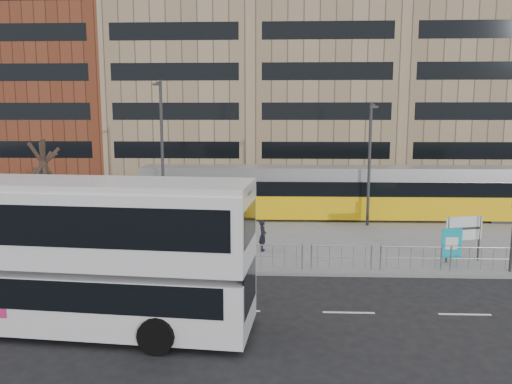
{
  "coord_description": "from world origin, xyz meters",
  "views": [
    {
      "loc": [
        -0.55,
        -20.68,
        6.81
      ],
      "look_at": [
        -1.65,
        6.0,
        2.71
      ],
      "focal_mm": 35.0,
      "sensor_mm": 36.0,
      "label": 1
    }
  ],
  "objects_px": {
    "station_sign": "(464,230)",
    "lamp_post_east": "(370,159)",
    "double_decker_bus": "(62,249)",
    "bare_tree": "(42,136)",
    "tram": "(364,193)",
    "lamp_post_west": "(162,148)",
    "pedestrian": "(263,235)",
    "ad_panel": "(451,244)",
    "traffic_light_west": "(243,219)"
  },
  "relations": [
    {
      "from": "station_sign",
      "to": "lamp_post_east",
      "type": "distance_m",
      "value": 8.47
    },
    {
      "from": "double_decker_bus",
      "to": "bare_tree",
      "type": "xyz_separation_m",
      "value": [
        -5.87,
        11.37,
        3.12
      ]
    },
    {
      "from": "tram",
      "to": "lamp_post_west",
      "type": "xyz_separation_m",
      "value": [
        -12.49,
        -2.9,
        3.03
      ]
    },
    {
      "from": "tram",
      "to": "lamp_post_west",
      "type": "distance_m",
      "value": 13.17
    },
    {
      "from": "pedestrian",
      "to": "lamp_post_west",
      "type": "distance_m",
      "value": 9.01
    },
    {
      "from": "pedestrian",
      "to": "lamp_post_west",
      "type": "xyz_separation_m",
      "value": [
        -6.14,
        5.29,
        3.94
      ]
    },
    {
      "from": "tram",
      "to": "lamp_post_east",
      "type": "relative_size",
      "value": 3.86
    },
    {
      "from": "double_decker_bus",
      "to": "tram",
      "type": "bearing_deg",
      "value": 59.15
    },
    {
      "from": "double_decker_bus",
      "to": "tram",
      "type": "distance_m",
      "value": 21.21
    },
    {
      "from": "lamp_post_west",
      "to": "station_sign",
      "type": "bearing_deg",
      "value": -23.46
    },
    {
      "from": "tram",
      "to": "pedestrian",
      "type": "xyz_separation_m",
      "value": [
        -6.35,
        -8.19,
        -0.91
      ]
    },
    {
      "from": "station_sign",
      "to": "lamp_post_east",
      "type": "bearing_deg",
      "value": 96.92
    },
    {
      "from": "double_decker_bus",
      "to": "ad_panel",
      "type": "bearing_deg",
      "value": 30.62
    },
    {
      "from": "station_sign",
      "to": "pedestrian",
      "type": "distance_m",
      "value": 9.38
    },
    {
      "from": "station_sign",
      "to": "ad_panel",
      "type": "height_order",
      "value": "station_sign"
    },
    {
      "from": "lamp_post_east",
      "to": "lamp_post_west",
      "type": "bearing_deg",
      "value": -176.39
    },
    {
      "from": "tram",
      "to": "ad_panel",
      "type": "bearing_deg",
      "value": -78.16
    },
    {
      "from": "ad_panel",
      "to": "lamp_post_west",
      "type": "height_order",
      "value": "lamp_post_west"
    },
    {
      "from": "tram",
      "to": "station_sign",
      "type": "relative_size",
      "value": 13.7
    },
    {
      "from": "station_sign",
      "to": "traffic_light_west",
      "type": "relative_size",
      "value": 0.68
    },
    {
      "from": "ad_panel",
      "to": "lamp_post_west",
      "type": "bearing_deg",
      "value": 153.02
    },
    {
      "from": "pedestrian",
      "to": "lamp_post_west",
      "type": "relative_size",
      "value": 0.18
    },
    {
      "from": "ad_panel",
      "to": "pedestrian",
      "type": "distance_m",
      "value": 8.75
    },
    {
      "from": "tram",
      "to": "lamp_post_east",
      "type": "xyz_separation_m",
      "value": [
        -0.1,
        -2.11,
        2.39
      ]
    },
    {
      "from": "tram",
      "to": "pedestrian",
      "type": "height_order",
      "value": "tram"
    },
    {
      "from": "pedestrian",
      "to": "traffic_light_west",
      "type": "distance_m",
      "value": 2.32
    },
    {
      "from": "tram",
      "to": "ad_panel",
      "type": "relative_size",
      "value": 17.21
    },
    {
      "from": "ad_panel",
      "to": "pedestrian",
      "type": "bearing_deg",
      "value": 166.3
    },
    {
      "from": "lamp_post_east",
      "to": "double_decker_bus",
      "type": "bearing_deg",
      "value": -129.51
    },
    {
      "from": "double_decker_bus",
      "to": "station_sign",
      "type": "relative_size",
      "value": 5.84
    },
    {
      "from": "traffic_light_west",
      "to": "station_sign",
      "type": "bearing_deg",
      "value": 1.31
    },
    {
      "from": "tram",
      "to": "bare_tree",
      "type": "xyz_separation_m",
      "value": [
        -18.35,
        -5.76,
        3.88
      ]
    },
    {
      "from": "traffic_light_west",
      "to": "bare_tree",
      "type": "relative_size",
      "value": 0.41
    },
    {
      "from": "station_sign",
      "to": "ad_panel",
      "type": "distance_m",
      "value": 1.06
    },
    {
      "from": "tram",
      "to": "ad_panel",
      "type": "xyz_separation_m",
      "value": [
        2.18,
        -10.17,
        -0.72
      ]
    },
    {
      "from": "ad_panel",
      "to": "double_decker_bus",
      "type": "bearing_deg",
      "value": -155.19
    },
    {
      "from": "tram",
      "to": "station_sign",
      "type": "xyz_separation_m",
      "value": [
        2.91,
        -9.58,
        -0.24
      ]
    },
    {
      "from": "station_sign",
      "to": "bare_tree",
      "type": "xyz_separation_m",
      "value": [
        -21.26,
        3.82,
        4.13
      ]
    },
    {
      "from": "station_sign",
      "to": "lamp_post_east",
      "type": "xyz_separation_m",
      "value": [
        -3.01,
        7.46,
        2.64
      ]
    },
    {
      "from": "lamp_post_west",
      "to": "lamp_post_east",
      "type": "distance_m",
      "value": 12.43
    },
    {
      "from": "double_decker_bus",
      "to": "tram",
      "type": "xyz_separation_m",
      "value": [
        12.48,
        17.13,
        -0.76
      ]
    },
    {
      "from": "ad_panel",
      "to": "bare_tree",
      "type": "bearing_deg",
      "value": 167.28
    },
    {
      "from": "ad_panel",
      "to": "traffic_light_west",
      "type": "height_order",
      "value": "traffic_light_west"
    },
    {
      "from": "double_decker_bus",
      "to": "lamp_post_east",
      "type": "xyz_separation_m",
      "value": [
        12.38,
        15.02,
        1.63
      ]
    },
    {
      "from": "double_decker_bus",
      "to": "bare_tree",
      "type": "relative_size",
      "value": 1.6
    },
    {
      "from": "ad_panel",
      "to": "pedestrian",
      "type": "relative_size",
      "value": 1.06
    },
    {
      "from": "pedestrian",
      "to": "tram",
      "type": "bearing_deg",
      "value": -37.07
    },
    {
      "from": "station_sign",
      "to": "traffic_light_west",
      "type": "distance_m",
      "value": 10.12
    },
    {
      "from": "lamp_post_west",
      "to": "double_decker_bus",
      "type": "bearing_deg",
      "value": -89.97
    },
    {
      "from": "tram",
      "to": "lamp_post_west",
      "type": "relative_size",
      "value": 3.31
    }
  ]
}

